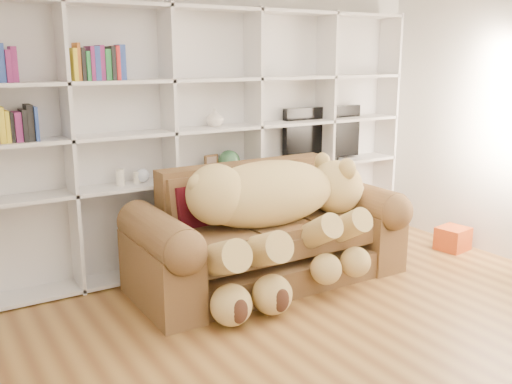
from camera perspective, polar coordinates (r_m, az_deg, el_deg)
floor at (r=3.95m, az=12.30°, el=-16.61°), size 5.00×5.00×0.00m
wall_back at (r=5.52m, az=-5.31°, el=7.07°), size 5.00×0.02×2.70m
bookshelf at (r=5.30m, az=-6.97°, el=6.27°), size 4.43×0.35×2.40m
sofa at (r=5.07m, az=1.06°, el=-4.67°), size 2.41×1.04×1.01m
teddy_bear at (r=4.79m, az=1.96°, el=-1.60°), size 1.90×1.02×1.10m
throw_pillow at (r=4.84m, az=-5.88°, el=-1.62°), size 0.40×0.23×0.41m
gift_box at (r=6.26m, az=19.08°, el=-4.41°), size 0.33×0.32×0.24m
tv at (r=6.14m, az=6.64°, el=5.77°), size 0.97×0.18×0.57m
picture_frame at (r=5.40m, az=-4.51°, el=2.79°), size 0.15×0.04×0.18m
green_vase at (r=5.48m, az=-2.71°, el=3.08°), size 0.22×0.22×0.22m
figurine_tall at (r=5.07m, az=-13.43°, el=1.44°), size 0.09×0.09×0.14m
figurine_short at (r=5.12m, az=-11.80°, el=1.42°), size 0.08×0.08×0.10m
snow_globe at (r=5.13m, az=-11.27°, el=1.64°), size 0.12×0.12×0.12m
shelf_vase at (r=5.35m, az=-4.13°, el=7.43°), size 0.17×0.17×0.17m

